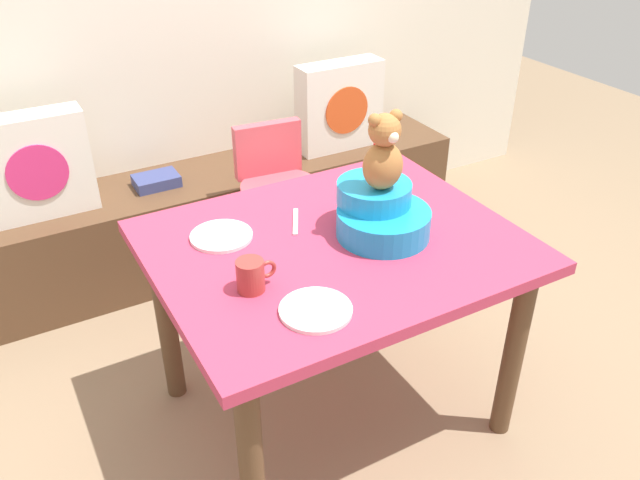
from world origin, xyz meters
name	(u,v)px	position (x,y,z in m)	size (l,w,h in m)	color
ground_plane	(333,408)	(0.00, 0.00, 0.00)	(8.00, 8.00, 0.00)	#8C7256
window_bench	(210,217)	(0.00, 1.21, 0.23)	(2.60, 0.44, 0.46)	brown
pillow_floral_left	(35,166)	(-0.73, 1.19, 0.68)	(0.44, 0.15, 0.44)	white
pillow_floral_right	(339,106)	(0.72, 1.19, 0.68)	(0.44, 0.15, 0.44)	white
book_stack	(156,181)	(-0.24, 1.21, 0.49)	(0.20, 0.14, 0.05)	navy
dining_table	(335,270)	(0.00, 0.00, 0.63)	(1.14, 0.93, 0.74)	#B73351
highchair	(279,192)	(0.18, 0.78, 0.52)	(0.35, 0.47, 0.79)	#D84C59
infant_seat_teal	(380,213)	(0.15, -0.02, 0.81)	(0.30, 0.33, 0.16)	#1A91CC
teddy_bear	(384,153)	(0.15, -0.02, 1.02)	(0.13, 0.12, 0.25)	#A86D38
ketchup_bottle	(382,159)	(0.37, 0.29, 0.83)	(0.07, 0.07, 0.18)	red
coffee_mug	(251,275)	(-0.34, -0.11, 0.79)	(0.12, 0.08, 0.09)	#9E332D
dinner_plate_near	(316,310)	(-0.23, -0.29, 0.75)	(0.20, 0.20, 0.01)	white
dinner_plate_far	(221,236)	(-0.31, 0.20, 0.75)	(0.20, 0.20, 0.01)	white
table_fork	(295,222)	(-0.06, 0.17, 0.74)	(0.02, 0.17, 0.01)	silver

